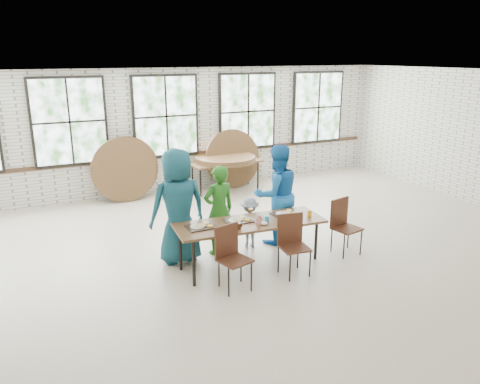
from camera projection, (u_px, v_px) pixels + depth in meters
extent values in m
plane|color=beige|center=(250.00, 257.00, 7.91)|extent=(12.00, 12.00, 0.00)
plane|color=white|center=(252.00, 75.00, 7.06)|extent=(12.00, 12.00, 0.00)
plane|color=silver|center=(166.00, 131.00, 11.36)|extent=(12.00, 0.00, 12.00)
cube|color=#422819|center=(167.00, 156.00, 11.50)|extent=(11.80, 0.05, 0.08)
cube|color=black|center=(69.00, 122.00, 10.27)|extent=(1.62, 0.05, 1.97)
cube|color=white|center=(70.00, 122.00, 10.24)|extent=(1.50, 0.01, 1.85)
cube|color=black|center=(166.00, 116.00, 11.20)|extent=(1.62, 0.05, 1.97)
cube|color=white|center=(166.00, 116.00, 11.17)|extent=(1.50, 0.01, 1.85)
cube|color=black|center=(248.00, 111.00, 12.13)|extent=(1.62, 0.05, 1.97)
cube|color=white|center=(248.00, 112.00, 12.10)|extent=(1.50, 0.01, 1.85)
cube|color=black|center=(318.00, 107.00, 13.06)|extent=(1.62, 0.05, 1.97)
cube|color=white|center=(318.00, 107.00, 13.03)|extent=(1.50, 0.01, 1.85)
cube|color=brown|center=(250.00, 223.00, 7.45)|extent=(2.46, 1.01, 0.04)
cylinder|color=black|center=(194.00, 264.00, 6.84)|extent=(0.05, 0.05, 0.70)
cylinder|color=black|center=(180.00, 250.00, 7.36)|extent=(0.05, 0.05, 0.70)
cylinder|color=black|center=(316.00, 240.00, 7.75)|extent=(0.05, 0.05, 0.70)
cylinder|color=black|center=(296.00, 228.00, 8.27)|extent=(0.05, 0.05, 0.70)
cube|color=#462517|center=(235.00, 261.00, 6.73)|extent=(0.51, 0.49, 0.03)
cube|color=#462517|center=(226.00, 241.00, 6.79)|extent=(0.41, 0.14, 0.50)
cylinder|color=black|center=(229.00, 283.00, 6.57)|extent=(0.02, 0.02, 0.44)
cylinder|color=black|center=(219.00, 273.00, 6.86)|extent=(0.02, 0.02, 0.44)
cylinder|color=black|center=(251.00, 277.00, 6.72)|extent=(0.02, 0.02, 0.44)
cylinder|color=black|center=(241.00, 268.00, 7.01)|extent=(0.02, 0.02, 0.44)
cube|color=#462517|center=(295.00, 248.00, 7.17)|extent=(0.47, 0.45, 0.03)
cube|color=#462517|center=(290.00, 228.00, 7.27)|extent=(0.42, 0.09, 0.50)
cylinder|color=black|center=(290.00, 268.00, 7.01)|extent=(0.02, 0.02, 0.44)
cylinder|color=black|center=(278.00, 260.00, 7.31)|extent=(0.02, 0.02, 0.44)
cylinder|color=black|center=(310.00, 264.00, 7.16)|extent=(0.02, 0.02, 0.44)
cylinder|color=black|center=(298.00, 255.00, 7.46)|extent=(0.02, 0.02, 0.44)
cube|color=#462517|center=(347.00, 229.00, 7.95)|extent=(0.49, 0.47, 0.03)
cube|color=#462517|center=(339.00, 212.00, 8.03)|extent=(0.42, 0.11, 0.50)
cylinder|color=black|center=(344.00, 247.00, 7.79)|extent=(0.02, 0.02, 0.44)
cylinder|color=black|center=(332.00, 240.00, 8.09)|extent=(0.02, 0.02, 0.44)
cylinder|color=black|center=(361.00, 243.00, 7.95)|extent=(0.02, 0.02, 0.44)
cylinder|color=black|center=(348.00, 236.00, 8.24)|extent=(0.02, 0.02, 0.44)
imported|color=#1B5E66|center=(178.00, 206.00, 7.53)|extent=(0.94, 0.62, 1.90)
imported|color=#23651B|center=(219.00, 210.00, 7.89)|extent=(0.60, 0.42, 1.55)
imported|color=#142141|center=(250.00, 223.00, 8.22)|extent=(0.66, 0.49, 0.91)
imported|color=#1A68B8|center=(277.00, 195.00, 8.32)|extent=(0.91, 0.73, 1.80)
cube|color=brown|center=(225.00, 162.00, 11.64)|extent=(1.85, 0.87, 0.04)
cylinder|color=black|center=(201.00, 183.00, 11.18)|extent=(0.04, 0.04, 0.70)
cylinder|color=black|center=(192.00, 177.00, 11.66)|extent=(0.04, 0.04, 0.70)
cylinder|color=black|center=(258.00, 175.00, 11.84)|extent=(0.04, 0.04, 0.70)
cylinder|color=black|center=(248.00, 171.00, 12.32)|extent=(0.04, 0.04, 0.70)
cube|color=black|center=(201.00, 227.00, 7.21)|extent=(0.44, 0.33, 0.02)
cube|color=black|center=(238.00, 221.00, 7.47)|extent=(0.44, 0.33, 0.02)
cube|color=black|center=(285.00, 214.00, 7.79)|extent=(0.44, 0.33, 0.02)
cylinder|color=black|center=(238.00, 226.00, 7.14)|extent=(0.09, 0.09, 0.09)
cube|color=red|center=(259.00, 221.00, 7.32)|extent=(0.07, 0.06, 0.11)
cylinder|color=#1A98C5|center=(267.00, 219.00, 7.43)|extent=(0.07, 0.07, 0.10)
cylinder|color=orange|center=(310.00, 213.00, 7.68)|extent=(0.07, 0.07, 0.11)
cylinder|color=white|center=(283.00, 218.00, 7.45)|extent=(0.17, 0.17, 0.10)
ellipsoid|color=white|center=(224.00, 230.00, 7.04)|extent=(0.11, 0.11, 0.05)
ellipsoid|color=white|center=(264.00, 223.00, 7.31)|extent=(0.11, 0.11, 0.05)
ellipsoid|color=white|center=(283.00, 216.00, 7.61)|extent=(0.11, 0.11, 0.05)
cylinder|color=brown|center=(225.00, 161.00, 11.63)|extent=(1.50, 1.50, 0.04)
cylinder|color=brown|center=(225.00, 159.00, 11.62)|extent=(1.50, 1.50, 0.04)
cylinder|color=brown|center=(225.00, 157.00, 11.61)|extent=(1.50, 1.50, 0.04)
cylinder|color=brown|center=(127.00, 169.00, 10.89)|extent=(1.50, 0.24, 1.49)
cylinder|color=brown|center=(124.00, 170.00, 10.77)|extent=(1.50, 0.29, 1.49)
cylinder|color=brown|center=(233.00, 159.00, 11.94)|extent=(1.50, 0.35, 1.48)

